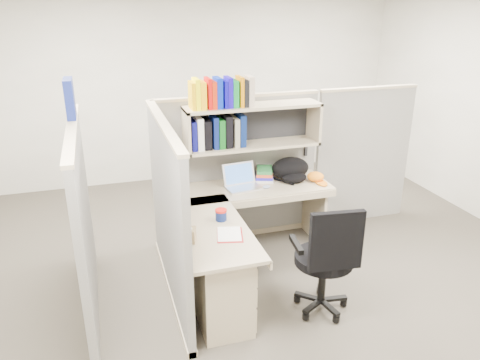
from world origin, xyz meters
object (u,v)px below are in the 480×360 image
object	(u,v)px
backpack	(292,170)
desk	(232,258)
laptop	(243,177)
snack_canister	(221,215)
task_chair	(325,276)

from	to	relation	value
backpack	desk	bearing A→B (deg)	-149.20
laptop	snack_canister	size ratio (longest dim) A/B	3.35
laptop	task_chair	size ratio (longest dim) A/B	0.33
desk	backpack	bearing A→B (deg)	43.97
desk	laptop	world-z (taller)	laptop
laptop	task_chair	bearing A→B (deg)	-81.03
laptop	task_chair	world-z (taller)	task_chair
snack_canister	task_chair	bearing A→B (deg)	-37.53
backpack	snack_canister	size ratio (longest dim) A/B	3.96
desk	laptop	bearing A→B (deg)	66.49
laptop	backpack	world-z (taller)	laptop
snack_canister	backpack	bearing A→B (deg)	36.01
laptop	backpack	bearing A→B (deg)	-0.09
desk	snack_canister	world-z (taller)	snack_canister
desk	laptop	distance (m)	1.00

